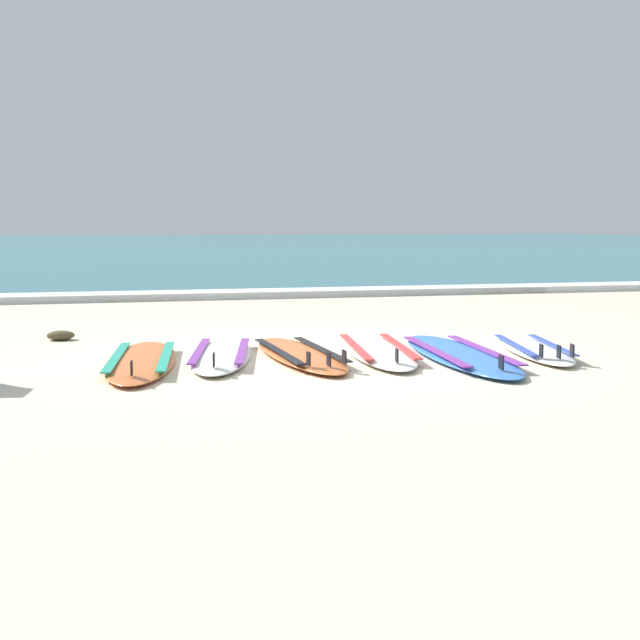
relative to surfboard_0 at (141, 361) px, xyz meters
The scene contains 10 objects.
ground_plane 1.68m from the surfboard_0, ahead, with size 80.00×80.00×0.00m, color beige.
sea 35.89m from the surfboard_0, 87.33° to the left, with size 80.00×60.00×0.10m, color teal.
wave_foam_strip 6.44m from the surfboard_0, 74.94° to the left, with size 80.00×0.74×0.11m, color white.
surfboard_0 is the anchor object (origin of this frame).
surfboard_1 0.71m from the surfboard_0, 12.69° to the left, with size 0.91×2.16×0.18m.
surfboard_2 1.38m from the surfboard_0, ahead, with size 0.67×2.21×0.18m.
surfboard_3 2.12m from the surfboard_0, ahead, with size 0.85×2.32×0.18m.
surfboard_4 2.77m from the surfboard_0, ahead, with size 0.80×2.55×0.18m.
surfboard_5 3.55m from the surfboard_0, ahead, with size 0.86×1.97×0.18m.
seaweed_clump_near_shoreline 1.90m from the surfboard_0, 113.38° to the left, with size 0.28×0.22×0.10m, color #4C4228.
Camera 1 is at (-1.88, -7.41, 1.20)m, focal length 47.64 mm.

